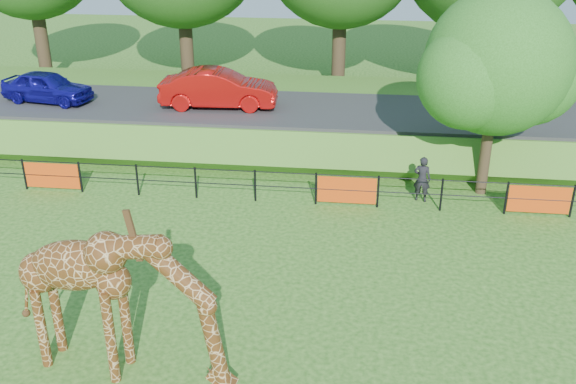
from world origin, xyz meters
name	(u,v)px	position (x,y,z in m)	size (l,w,h in m)	color
ground	(194,354)	(0.00, 0.00, 0.00)	(90.00, 90.00, 0.00)	#225214
giraffe	(121,304)	(-1.21, -0.71, 1.70)	(4.76, 0.87, 3.40)	#522C11
perimeter_fence	(255,186)	(0.00, 8.00, 0.55)	(28.07, 0.10, 1.10)	black
embankment	(284,115)	(0.00, 15.50, 0.65)	(40.00, 9.00, 1.30)	#225214
road	(279,109)	(0.00, 14.00, 1.36)	(40.00, 5.00, 0.12)	#2A2A2D
car_blue	(47,87)	(-9.67, 13.65, 2.06)	(1.52, 3.79, 1.29)	#1914A3
car_red	(219,89)	(-2.43, 13.75, 2.19)	(1.63, 4.67, 1.54)	red
visitor	(422,179)	(5.42, 8.69, 0.77)	(0.56, 0.37, 1.55)	black
tree_east	(500,68)	(7.60, 9.63, 4.28)	(5.40, 4.71, 6.76)	#332617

